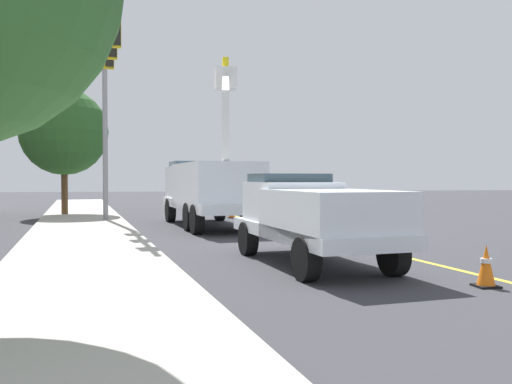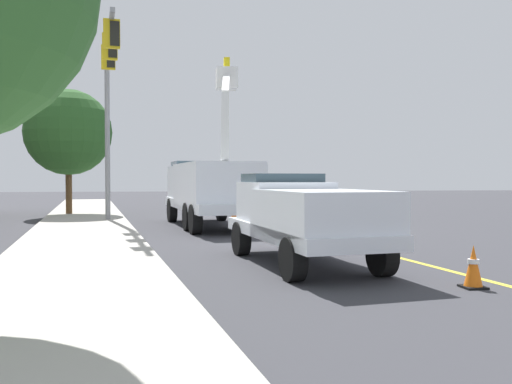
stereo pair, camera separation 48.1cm
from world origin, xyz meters
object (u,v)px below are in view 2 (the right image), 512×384
service_pickup_truck (304,215)px  utility_bucket_truck (210,186)px  traffic_cone_leading (473,267)px  traffic_cone_mid_rear (279,219)px  traffic_cone_mid_front (314,231)px  traffic_signal_mast (109,82)px  passing_minivan (270,196)px  traffic_cone_trailing (234,210)px

service_pickup_truck → utility_bucket_truck: bearing=8.3°
traffic_cone_leading → traffic_cone_mid_rear: size_ratio=0.95×
traffic_cone_mid_front → traffic_signal_mast: traffic_signal_mast is taller
traffic_cone_leading → traffic_signal_mast: 16.90m
traffic_cone_leading → traffic_cone_mid_rear: 11.25m
traffic_signal_mast → service_pickup_truck: bearing=-153.3°
service_pickup_truck → traffic_cone_mid_front: service_pickup_truck is taller
traffic_cone_leading → traffic_cone_mid_front: 6.60m
traffic_cone_mid_front → traffic_cone_mid_rear: traffic_cone_mid_front is taller
traffic_cone_leading → traffic_cone_mid_front: traffic_cone_mid_front is taller
traffic_signal_mast → passing_minivan: bearing=-48.0°
traffic_cone_mid_front → traffic_cone_trailing: size_ratio=1.05×
passing_minivan → traffic_cone_mid_front: (-14.48, 1.19, -0.56)m
traffic_cone_trailing → traffic_signal_mast: (-3.55, 5.49, 5.44)m
traffic_cone_mid_front → traffic_signal_mast: 11.35m
service_pickup_truck → traffic_signal_mast: size_ratio=0.69×
traffic_signal_mast → utility_bucket_truck: bearing=-101.2°
utility_bucket_truck → traffic_signal_mast: (0.79, 4.02, 4.22)m
passing_minivan → traffic_signal_mast: bearing=132.0°
traffic_cone_leading → traffic_signal_mast: traffic_signal_mast is taller
service_pickup_truck → traffic_cone_leading: size_ratio=7.63×
passing_minivan → traffic_cone_mid_front: 14.54m
traffic_cone_leading → traffic_cone_mid_rear: bearing=7.0°
utility_bucket_truck → service_pickup_truck: size_ratio=1.45×
traffic_cone_trailing → traffic_cone_mid_rear: bearing=-171.0°
passing_minivan → traffic_cone_mid_front: bearing=175.3°
traffic_cone_leading → traffic_cone_trailing: size_ratio=0.96×
traffic_cone_mid_rear → utility_bucket_truck: bearing=51.5°
traffic_cone_leading → traffic_cone_trailing: bearing=7.7°
traffic_cone_mid_front → traffic_signal_mast: size_ratio=0.10×
traffic_cone_mid_front → traffic_cone_leading: bearing=-169.4°
traffic_cone_leading → utility_bucket_truck: bearing=16.3°
service_pickup_truck → traffic_cone_trailing: size_ratio=7.34×
passing_minivan → traffic_cone_mid_rear: (-9.80, 1.35, -0.58)m
service_pickup_truck → traffic_cone_trailing: (14.48, 0.01, -0.73)m
traffic_signal_mast → traffic_cone_trailing: bearing=-57.1°
service_pickup_truck → passing_minivan: service_pickup_truck is taller
utility_bucket_truck → traffic_cone_trailing: bearing=-18.7°
passing_minivan → traffic_cone_trailing: size_ratio=6.31×
traffic_cone_trailing → traffic_signal_mast: traffic_signal_mast is taller
utility_bucket_truck → service_pickup_truck: utility_bucket_truck is taller
service_pickup_truck → traffic_cone_trailing: service_pickup_truck is taller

